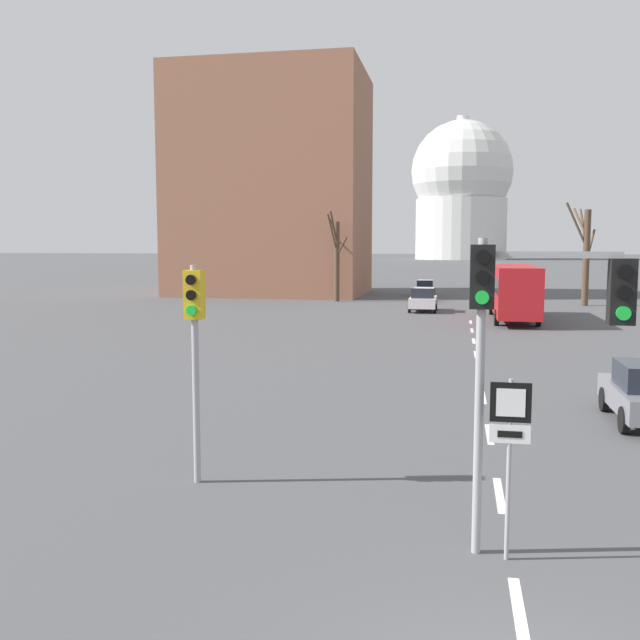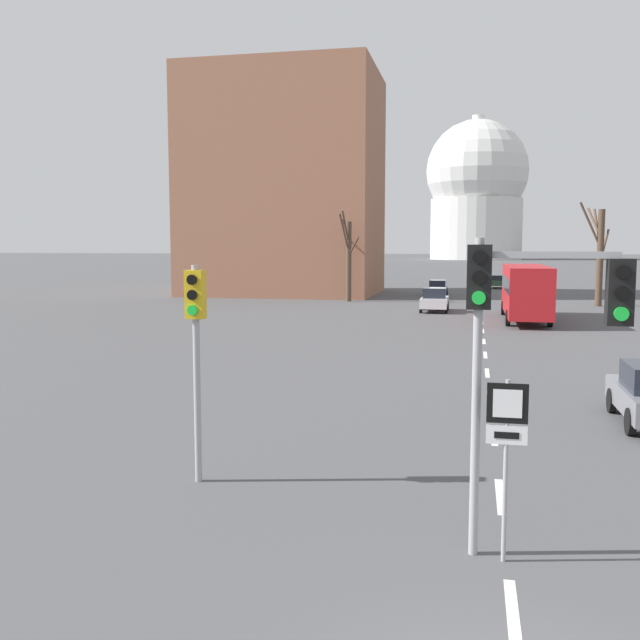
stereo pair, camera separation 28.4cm
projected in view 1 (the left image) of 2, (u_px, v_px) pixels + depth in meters
The scene contains 20 objects.
lane_stripe_0 at pixel (519, 613), 9.25m from camera, with size 0.16×2.00×0.01m, color silver.
lane_stripe_1 at pixel (499, 495), 13.64m from camera, with size 0.16×2.00×0.01m, color silver.
lane_stripe_2 at pixel (489, 434), 18.04m from camera, with size 0.16×2.00×0.01m, color silver.
lane_stripe_3 at pixel (483, 397), 22.43m from camera, with size 0.16×2.00×0.01m, color silver.
lane_stripe_4 at pixel (479, 372), 26.83m from camera, with size 0.16×2.00×0.01m, color silver.
lane_stripe_5 at pixel (476, 354), 31.22m from camera, with size 0.16×2.00×0.01m, color silver.
lane_stripe_6 at pixel (474, 341), 35.62m from camera, with size 0.16×2.00×0.01m, color silver.
lane_stripe_7 at pixel (472, 330), 40.01m from camera, with size 0.16×2.00×0.01m, color silver.
lane_stripe_8 at pixel (471, 322), 44.41m from camera, with size 0.16×2.00×0.01m, color silver.
traffic_signal_centre_tall at pixel (529, 317), 10.57m from camera, with size 2.34×0.34×4.87m.
traffic_signal_near_left at pixel (195, 331), 14.07m from camera, with size 0.36×0.34×4.38m.
route_sign_post at pixel (510, 437), 10.63m from camera, with size 0.60×0.08×2.79m.
sedan_near_left at pixel (423, 300), 51.50m from camera, with size 1.95×4.20×1.73m.
sedan_mid_centre at pixel (425, 288), 67.58m from camera, with size 1.82×3.81×1.51m.
sedan_far_left at pixel (483, 281), 80.10m from camera, with size 1.70×4.27×1.45m.
city_bus at pixel (514, 288), 45.23m from camera, with size 2.66×10.80×3.48m.
bare_tree_left_near at pixel (337, 257), 60.56m from camera, with size 1.64×3.66×7.68m.
bare_tree_right_near at pixel (585, 252), 56.30m from camera, with size 2.81×3.73×8.14m.
capitol_dome at pixel (462, 190), 243.86m from camera, with size 34.30×34.30×48.45m.
apartment_block_left at pixel (272, 184), 69.47m from camera, with size 18.00×14.00×21.37m, color #9E664C.
Camera 1 is at (-0.88, -6.74, 4.76)m, focal length 40.00 mm.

